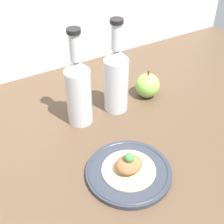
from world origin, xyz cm
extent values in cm
cube|color=brown|center=(0.00, 0.00, -2.00)|extent=(180.00, 110.00, 4.00)
cylinder|color=#2D333D|center=(0.74, -8.44, 0.69)|extent=(22.79, 22.79, 1.37)
torus|color=#2D333D|center=(0.74, -8.44, 1.17)|extent=(21.93, 21.93, 0.96)
cylinder|color=#D6BC7F|center=(0.74, -8.44, 1.57)|extent=(14.32, 14.32, 0.40)
ellipsoid|color=brown|center=(0.74, -8.44, 3.61)|extent=(7.34, 6.24, 3.68)
sphere|color=green|center=(0.74, -8.44, 6.22)|extent=(2.57, 2.57, 2.57)
cylinder|color=silver|center=(-0.67, 18.08, 9.15)|extent=(7.81, 7.81, 18.30)
cone|color=silver|center=(-0.67, 18.08, 20.06)|extent=(7.81, 7.81, 3.52)
cylinder|color=silver|center=(-0.67, 18.08, 25.83)|extent=(3.12, 3.12, 8.04)
cylinder|color=black|center=(-0.67, 18.08, 30.45)|extent=(3.91, 3.91, 1.20)
cylinder|color=silver|center=(12.44, 18.08, 9.15)|extent=(7.81, 7.81, 18.30)
cone|color=silver|center=(12.44, 18.08, 20.06)|extent=(7.81, 7.81, 3.52)
cylinder|color=silver|center=(12.44, 18.08, 25.83)|extent=(3.12, 3.12, 8.04)
cylinder|color=black|center=(12.44, 18.08, 30.45)|extent=(3.91, 3.91, 1.20)
sphere|color=#84B74C|center=(25.60, 18.77, 4.29)|extent=(8.58, 8.58, 8.58)
cylinder|color=brown|center=(25.60, 18.77, 9.25)|extent=(0.69, 0.69, 1.93)
camera|label=1|loc=(-30.33, -53.63, 64.41)|focal=50.00mm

